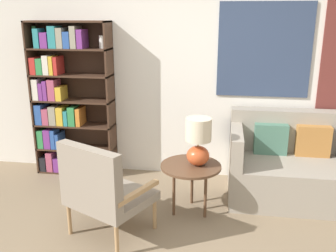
{
  "coord_description": "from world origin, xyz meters",
  "views": [
    {
      "loc": [
        0.5,
        -2.35,
        1.94
      ],
      "look_at": [
        -0.02,
        1.05,
        0.9
      ],
      "focal_mm": 40.0,
      "sensor_mm": 36.0,
      "label": 1
    }
  ],
  "objects_px": {
    "armchair": "(101,188)",
    "bookshelf": "(63,98)",
    "couch": "(313,167)",
    "table_lamp": "(198,140)",
    "side_table": "(191,169)"
  },
  "relations": [
    {
      "from": "couch",
      "to": "table_lamp",
      "type": "relative_size",
      "value": 3.75
    },
    {
      "from": "couch",
      "to": "bookshelf",
      "type": "bearing_deg",
      "value": 174.82
    },
    {
      "from": "bookshelf",
      "to": "side_table",
      "type": "relative_size",
      "value": 3.11
    },
    {
      "from": "bookshelf",
      "to": "armchair",
      "type": "height_order",
      "value": "bookshelf"
    },
    {
      "from": "side_table",
      "to": "bookshelf",
      "type": "bearing_deg",
      "value": 154.08
    },
    {
      "from": "armchair",
      "to": "table_lamp",
      "type": "height_order",
      "value": "table_lamp"
    },
    {
      "from": "couch",
      "to": "table_lamp",
      "type": "bearing_deg",
      "value": -157.05
    },
    {
      "from": "table_lamp",
      "to": "armchair",
      "type": "bearing_deg",
      "value": -143.27
    },
    {
      "from": "side_table",
      "to": "table_lamp",
      "type": "distance_m",
      "value": 0.31
    },
    {
      "from": "armchair",
      "to": "table_lamp",
      "type": "xyz_separation_m",
      "value": [
        0.79,
        0.59,
        0.28
      ]
    },
    {
      "from": "armchair",
      "to": "couch",
      "type": "height_order",
      "value": "couch"
    },
    {
      "from": "bookshelf",
      "to": "table_lamp",
      "type": "xyz_separation_m",
      "value": [
        1.7,
        -0.78,
        -0.19
      ]
    },
    {
      "from": "armchair",
      "to": "table_lamp",
      "type": "relative_size",
      "value": 1.88
    },
    {
      "from": "bookshelf",
      "to": "side_table",
      "type": "xyz_separation_m",
      "value": [
        1.63,
        -0.79,
        -0.49
      ]
    },
    {
      "from": "armchair",
      "to": "bookshelf",
      "type": "bearing_deg",
      "value": 123.53
    }
  ]
}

